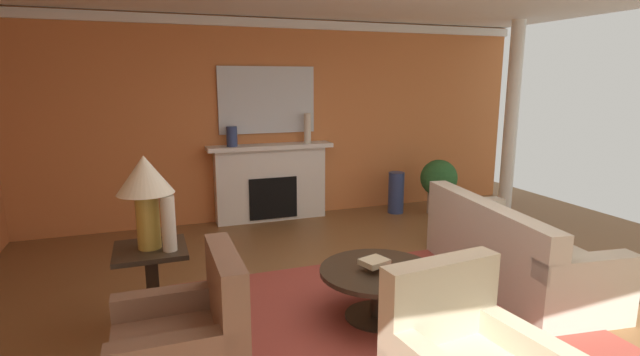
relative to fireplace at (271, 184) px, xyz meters
The scene contains 19 objects.
ground_plane 3.16m from the fireplace, 85.95° to the right, with size 9.39×9.39×0.00m, color brown.
wall_fireplace 0.96m from the fireplace, 43.78° to the left, with size 7.82×0.12×2.88m, color #CC723D.
crown_moulding 2.28m from the fireplace, 30.74° to the left, with size 7.82×0.08×0.12m, color white.
area_rug 3.26m from the fireplace, 87.91° to the right, with size 3.32×2.58×0.01m, color #993D33.
fireplace is the anchor object (origin of this frame).
mantel_mirror 1.21m from the fireplace, 90.00° to the left, with size 1.40×0.04×0.94m, color silver.
sofa 3.46m from the fireplace, 60.18° to the right, with size 1.16×2.20×0.85m.
armchair_near_window 4.01m from the fireplace, 112.18° to the right, with size 0.80×0.80×0.95m.
coffee_table 3.23m from the fireplace, 87.91° to the right, with size 1.00×1.00×0.45m.
side_table 3.22m from the fireplace, 121.61° to the right, with size 0.56×0.56×0.70m.
table_lamp 3.29m from the fireplace, 121.61° to the right, with size 0.44×0.44×0.75m.
vase_mantel_right 0.97m from the fireplace, ahead, with size 0.10×0.10×0.43m, color beige.
vase_tall_corner 1.94m from the fireplace, ahead, with size 0.24×0.24×0.64m, color navy.
vase_on_side_table 3.27m from the fireplace, 118.24° to the right, with size 0.11×0.11×0.44m, color beige.
vase_mantel_left 0.91m from the fireplace, behind, with size 0.15×0.15×0.28m, color navy.
book_red_cover 3.38m from the fireplace, 85.46° to the right, with size 0.25×0.19×0.05m, color maroon.
book_art_folio 3.24m from the fireplace, 88.82° to the right, with size 0.21×0.18×0.05m, color tan.
potted_plant 2.56m from the fireplace, 12.09° to the right, with size 0.56×0.56×0.83m.
column_white 3.74m from the fireplace, 13.29° to the right, with size 0.20×0.20×2.88m, color white.
Camera 1 is at (-1.87, -3.51, 2.02)m, focal length 26.75 mm.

